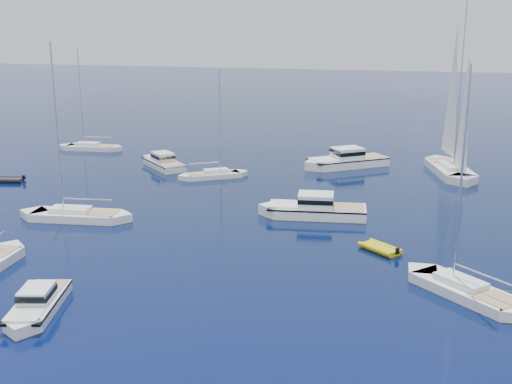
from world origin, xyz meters
TOP-DOWN VIEW (x-y plane):
  - ground at (0.00, 0.00)m, footprint 400.00×400.00m
  - motor_cruiser_near at (-8.42, -1.56)m, footprint 4.14×7.96m
  - motor_cruiser_centre at (4.37, 22.04)m, footprint 10.67×4.41m
  - motor_cruiser_far_l at (-16.46, 37.41)m, footprint 8.19×8.14m
  - motor_cruiser_distant at (4.75, 42.97)m, footprint 11.19×9.59m
  - sailboat_mid_r at (16.62, 7.42)m, footprint 9.37×8.90m
  - sailboat_mid_l at (-15.76, 15.86)m, footprint 11.10×4.07m
  - sailboat_centre at (-8.88, 33.78)m, footprint 8.25×6.38m
  - sailboat_sails_r at (16.75, 42.35)m, footprint 6.75×13.93m
  - sailboat_far_l at (-29.98, 44.81)m, footprint 9.63×3.19m
  - tender_yellow at (10.82, 14.41)m, footprint 3.82×3.62m
  - tender_grey_near at (19.27, 7.27)m, footprint 3.16×2.09m
  - tender_grey_far at (-30.08, 26.43)m, footprint 4.05×2.71m

SIDE VIEW (x-z plane):
  - ground at x=0.00m, z-range 0.00..0.00m
  - motor_cruiser_near at x=-8.42m, z-range -1.00..1.00m
  - motor_cruiser_centre at x=4.37m, z-range -1.36..1.36m
  - motor_cruiser_far_l at x=-16.46m, z-range -1.16..1.16m
  - motor_cruiser_distant at x=4.75m, z-range -1.49..1.49m
  - sailboat_mid_r at x=16.62m, z-range -7.54..7.54m
  - sailboat_mid_l at x=-15.76m, z-range -7.97..7.97m
  - sailboat_centre at x=-8.88m, z-range -6.18..6.18m
  - sailboat_sails_r at x=16.75m, z-range -9.91..9.91m
  - sailboat_far_l at x=-29.98m, z-range -6.96..6.96m
  - tender_yellow at x=10.82m, z-range -0.47..0.47m
  - tender_grey_near at x=19.27m, z-range -0.47..0.47m
  - tender_grey_far at x=-30.08m, z-range -0.47..0.47m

